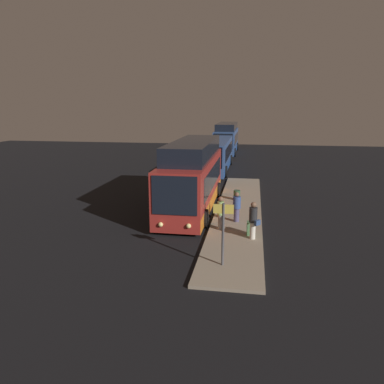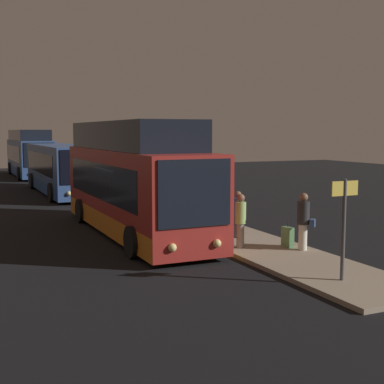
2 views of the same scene
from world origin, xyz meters
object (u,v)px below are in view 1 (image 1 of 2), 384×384
Objects in this scene: passenger_waiting at (253,219)px; suitcase at (249,228)px; bus_third at (226,139)px; bus_second at (216,155)px; passenger_with_bags at (237,206)px; bus_lead at (193,179)px; passenger_boarding at (221,212)px; trash_bin at (237,195)px; sign_post at (223,227)px.

suitcase is (-0.57, -0.19, -0.64)m from passenger_waiting.
bus_third reaches higher than passenger_waiting.
bus_second is 17.31m from passenger_with_bags.
bus_second is at bearing -180.00° from bus_lead.
bus_second is 1.06× the size of bus_third.
trash_bin is at bearing -140.26° from passenger_boarding.
passenger_boarding is 1.06× the size of passenger_with_bags.
bus_third is (-28.13, -0.00, -0.08)m from bus_lead.
sign_post is 3.87× the size of trash_bin.
passenger_boarding reaches higher than passenger_with_bags.
bus_third is 33.74m from passenger_waiting.
suitcase is (32.96, 3.55, -1.32)m from bus_third.
passenger_with_bags is at bearing 177.34° from sign_post.
bus_third reaches higher than sign_post.
bus_second is 6.65× the size of passenger_boarding.
passenger_boarding is at bearing -173.74° from sign_post.
sign_post is at bearing 50.87° from passenger_boarding.
passenger_with_bags is at bearing 9.47° from bus_second.
bus_third is 6.69× the size of passenger_with_bags.
trash_bin is (-6.78, -0.90, 0.00)m from suitcase.
bus_second reaches higher than passenger_boarding.
trash_bin is (26.19, 2.64, -1.32)m from bus_third.
bus_lead is at bearing -163.30° from sign_post.
bus_second is at bearing -124.10° from passenger_waiting.
bus_second is 12.62m from trash_bin.
suitcase is (4.83, 3.55, -1.40)m from bus_lead.
trash_bin is at bearing 12.14° from bus_second.
passenger_waiting is at bearing 8.44° from trash_bin.
bus_lead is 6.16m from suitcase.
passenger_waiting is 2.03× the size of suitcase.
suitcase is 0.35× the size of sign_post.
suitcase reaches higher than trash_bin.
bus_second is 6.41× the size of passenger_waiting.
passenger_with_bags reaches higher than trash_bin.
bus_lead is at bearing -109.38° from passenger_boarding.
passenger_boarding is 0.96× the size of passenger_waiting.
passenger_boarding is 1.65m from suitcase.
passenger_boarding is 1.67m from passenger_with_bags.
bus_second is 7.06× the size of passenger_with_bags.
passenger_waiting is 0.71× the size of sign_post.
passenger_with_bags is at bearing -161.62° from passenger_boarding.
bus_second is 19.42m from suitcase.
trash_bin is (-1.94, 2.64, -1.40)m from bus_lead.
bus_lead is 16.72× the size of trash_bin.
suitcase is 4.08m from sign_post.
suitcase is at bearing 36.27° from bus_lead.
bus_lead is 6.09× the size of passenger_waiting.
passenger_with_bags is (17.07, 2.85, -0.49)m from bus_second.
trash_bin is at bearing 126.29° from bus_lead.
bus_lead is 4.87m from passenger_boarding.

